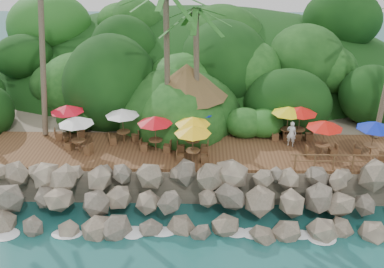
{
  "coord_description": "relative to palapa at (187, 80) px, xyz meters",
  "views": [
    {
      "loc": [
        0.55,
        -19.2,
        15.08
      ],
      "look_at": [
        0.0,
        6.0,
        3.4
      ],
      "focal_mm": 42.02,
      "sensor_mm": 36.0,
      "label": 1
    }
  ],
  "objects": [
    {
      "name": "seawall",
      "position": [
        0.42,
        -7.43,
        -4.64
      ],
      "size": [
        29.0,
        4.0,
        2.3
      ],
      "primitive_type": null,
      "color": "gray",
      "rests_on": "ground"
    },
    {
      "name": "waiter",
      "position": [
        6.71,
        -2.69,
        -2.65
      ],
      "size": [
        0.72,
        0.6,
        1.68
      ],
      "primitive_type": "imported",
      "rotation": [
        0.0,
        0.0,
        2.76
      ],
      "color": "white",
      "rests_on": "terrace"
    },
    {
      "name": "terrace",
      "position": [
        0.42,
        -3.43,
        -3.59
      ],
      "size": [
        26.0,
        5.0,
        0.2
      ],
      "primitive_type": "cube",
      "color": "brown",
      "rests_on": "land_base"
    },
    {
      "name": "jungle_hill",
      "position": [
        0.42,
        14.07,
        -5.79
      ],
      "size": [
        44.8,
        28.0,
        15.4
      ],
      "primitive_type": "ellipsoid",
      "color": "#143811",
      "rests_on": "ground"
    },
    {
      "name": "land_base",
      "position": [
        0.42,
        6.57,
        -4.74
      ],
      "size": [
        32.0,
        25.2,
        2.1
      ],
      "primitive_type": "cube",
      "color": "gray",
      "rests_on": "ground"
    },
    {
      "name": "dining_clusters",
      "position": [
        1.38,
        -3.11,
        -1.54
      ],
      "size": [
        21.13,
        5.37,
        2.36
      ],
      "color": "brown",
      "rests_on": "terrace"
    },
    {
      "name": "railing",
      "position": [
        10.27,
        -5.78,
        -2.88
      ],
      "size": [
        8.3,
        0.1,
        1.0
      ],
      "color": "brown",
      "rests_on": "terrace"
    },
    {
      "name": "foam_line",
      "position": [
        0.42,
        -9.13,
        -5.76
      ],
      "size": [
        25.2,
        0.8,
        0.06
      ],
      "color": "white",
      "rests_on": "ground"
    },
    {
      "name": "palapa",
      "position": [
        0.0,
        0.0,
        0.0
      ],
      "size": [
        5.57,
        5.57,
        4.6
      ],
      "color": "brown",
      "rests_on": "ground"
    },
    {
      "name": "jungle_foliage",
      "position": [
        0.42,
        5.57,
        -5.79
      ],
      "size": [
        44.0,
        16.0,
        12.0
      ],
      "primitive_type": null,
      "color": "#143811",
      "rests_on": "ground"
    },
    {
      "name": "ground",
      "position": [
        0.42,
        -9.43,
        -5.79
      ],
      "size": [
        140.0,
        140.0,
        0.0
      ],
      "primitive_type": "plane",
      "color": "#19514F",
      "rests_on": "ground"
    }
  ]
}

